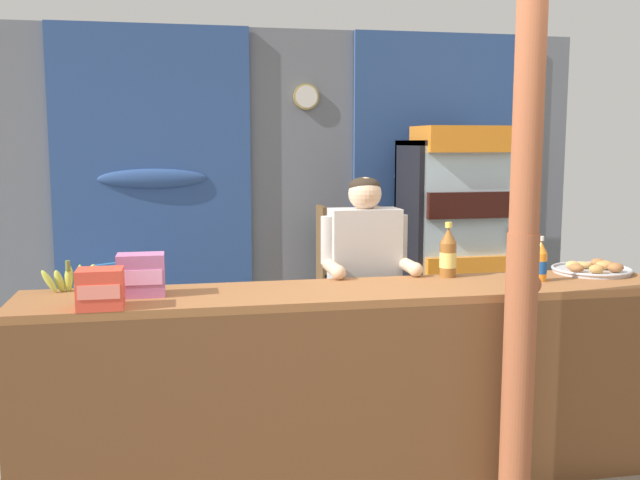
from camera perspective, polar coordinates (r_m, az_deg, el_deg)
The scene contains 14 objects.
ground_plane at distance 4.67m, azimuth 0.54°, elevation -14.04°, with size 7.67×7.67×0.00m, color gray.
back_wall_curtained at distance 6.14m, azimuth -2.74°, elevation 4.24°, with size 5.14×0.22×2.65m.
stall_counter at distance 3.65m, azimuth 3.27°, elevation -10.13°, with size 3.32×0.57×1.00m.
timber_post at distance 3.48m, azimuth 15.67°, elevation -0.40°, with size 0.17×0.15×2.62m.
drink_fridge at distance 5.92m, azimuth 10.51°, elevation 0.74°, with size 0.79×0.69×1.85m.
bottle_shelf_rack at distance 5.95m, azimuth 2.19°, elevation -2.88°, with size 0.48×0.28×1.22m.
plastic_lawn_chair at distance 5.47m, azimuth -14.66°, elevation -5.63°, with size 0.61×0.61×0.86m.
shopkeeper at distance 4.20m, azimuth 3.52°, elevation -2.81°, with size 0.51×0.42×1.53m.
soda_bottle_iced_tea at distance 4.01m, azimuth 10.03°, elevation -1.07°, with size 0.09×0.09×0.30m.
soda_bottle_orange_soda at distance 4.01m, azimuth 16.95°, elevation -1.67°, with size 0.07×0.07×0.24m.
snack_box_wafer at distance 3.57m, azimuth -13.89°, elevation -2.68°, with size 0.22×0.15×0.20m.
snack_box_crackers at distance 3.35m, azimuth -16.89°, elevation -3.68°, with size 0.20×0.16×0.18m.
pastry_tray at distance 4.36m, azimuth 20.61°, elevation -2.14°, with size 0.44×0.44×0.07m.
banana_bunch at distance 3.78m, azimuth -19.04°, elevation -2.90°, with size 0.28×0.06×0.16m.
Camera 1 is at (-0.90, -3.06, 1.73)m, focal length 40.69 mm.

